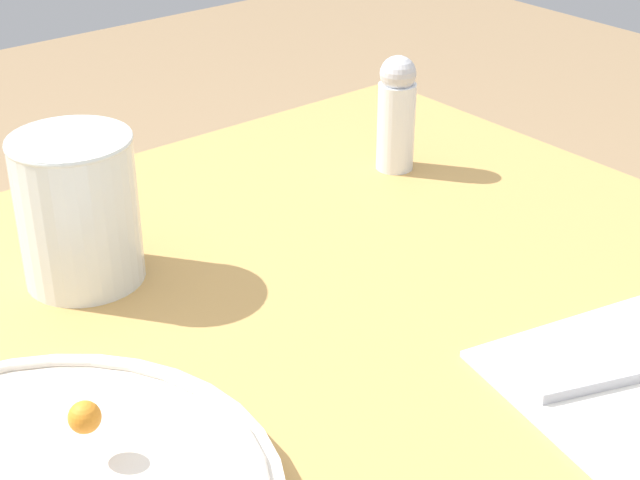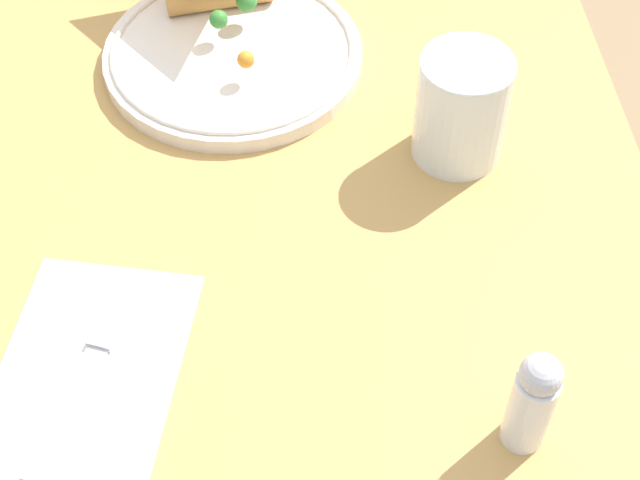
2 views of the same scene
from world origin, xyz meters
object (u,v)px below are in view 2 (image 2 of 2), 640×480
(butter_knife, at_px, (86,363))
(salt_shaker, at_px, (527,401))
(plate_pizza, at_px, (229,50))
(napkin_folded, at_px, (82,376))
(milk_glass, at_px, (457,112))
(dining_table, at_px, (270,239))

(butter_knife, height_order, salt_shaker, salt_shaker)
(plate_pizza, relative_size, napkin_folded, 1.10)
(butter_knife, bearing_deg, salt_shaker, 95.74)
(milk_glass, relative_size, napkin_folded, 0.45)
(napkin_folded, bearing_deg, milk_glass, 124.52)
(salt_shaker, bearing_deg, dining_table, -150.70)
(napkin_folded, xyz_separation_m, salt_shaker, (0.07, 0.32, 0.05))
(milk_glass, height_order, butter_knife, milk_glass)
(milk_glass, height_order, salt_shaker, milk_glass)
(plate_pizza, height_order, milk_glass, milk_glass)
(salt_shaker, bearing_deg, plate_pizza, -154.98)
(napkin_folded, bearing_deg, salt_shaker, 77.11)
(dining_table, height_order, salt_shaker, salt_shaker)
(dining_table, distance_m, milk_glass, 0.25)
(milk_glass, distance_m, napkin_folded, 0.39)
(plate_pizza, relative_size, butter_knife, 1.40)
(salt_shaker, bearing_deg, butter_knife, -104.50)
(dining_table, xyz_separation_m, milk_glass, (0.01, 0.17, 0.18))
(plate_pizza, bearing_deg, milk_glass, 55.16)
(milk_glass, xyz_separation_m, napkin_folded, (0.22, -0.32, -0.05))
(milk_glass, bearing_deg, butter_knife, -56.29)
(butter_knife, bearing_deg, plate_pizza, -177.91)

